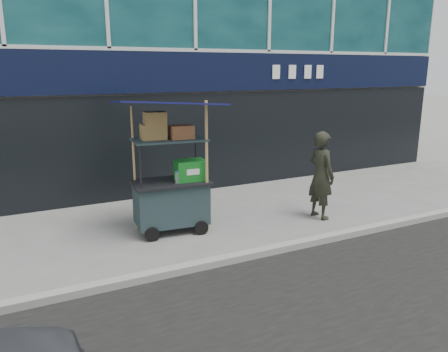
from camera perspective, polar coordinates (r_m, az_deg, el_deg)
ground at (r=7.77m, az=8.03°, el=-8.90°), size 80.00×80.00×0.00m
curb at (r=7.59m, az=8.90°, el=-8.98°), size 80.00×0.18×0.12m
vendor_cart at (r=8.13m, az=-6.85°, el=-1.28°), size 1.96×1.47×2.50m
vendor_man at (r=9.02m, az=12.56°, el=0.11°), size 0.48×0.68×1.79m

